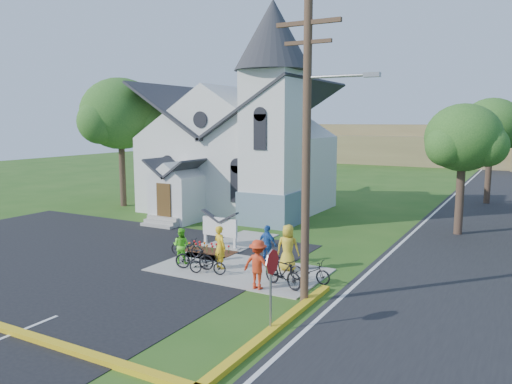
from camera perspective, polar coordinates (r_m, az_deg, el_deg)
The scene contains 23 objects.
ground at distance 21.25m, azimuth -6.16°, elevation -8.67°, with size 120.00×120.00×0.00m, color #275017.
parking_lot at distance 24.56m, azimuth -22.54°, elevation -6.92°, with size 20.00×16.00×0.02m, color black.
road at distance 32.21m, azimuth 25.36°, elevation -3.60°, with size 8.00×90.00×0.02m, color black.
sidewalk at distance 20.85m, azimuth -1.95°, elevation -8.88°, with size 7.00×4.00×0.05m, color #9D998E.
church at distance 33.82m, azimuth -1.67°, elevation 6.64°, with size 12.35×12.00×13.00m.
church_sign at distance 24.21m, azimuth -4.16°, elevation -4.05°, with size 2.20×0.40×1.70m.
flower_bed at distance 23.71m, azimuth -5.33°, elevation -6.78°, with size 2.60×1.10×0.07m, color #3B1B10.
utility_pole at distance 16.41m, azimuth 5.99°, elevation 5.57°, with size 3.45×0.28×10.00m.
stop_sign at distance 14.58m, azimuth 1.81°, elevation -9.21°, with size 0.11×0.76×2.48m.
tree_lot_corner at distance 37.04m, azimuth -15.25°, elevation 8.60°, with size 5.60×5.60×9.15m.
tree_road_near at distance 28.78m, azimuth 22.60°, elevation 5.69°, with size 4.00×4.00×7.05m.
tree_road_mid at distance 40.67m, azimuth 25.32°, elevation 6.88°, with size 4.40×4.40×7.80m.
distant_hills at distance 73.50m, azimuth 22.50°, elevation 4.44°, with size 61.00×10.00×5.60m.
cyclist_0 at distance 20.80m, azimuth -4.14°, elevation -6.30°, with size 0.66×0.43×1.80m, color yellow.
bike_0 at distance 22.90m, azimuth -7.95°, elevation -6.22°, with size 0.57×1.64×0.86m, color black.
cyclist_1 at distance 21.77m, azimuth -8.56°, elevation -6.07°, with size 0.74×0.58×1.53m, color #65E92B.
bike_1 at distance 20.85m, azimuth -7.06°, elevation -7.43°, with size 0.47×1.67×1.00m, color black.
cyclist_2 at distance 21.47m, azimuth 1.32°, elevation -6.00°, with size 0.98×0.41×1.66m, color #2258AD.
bike_2 at distance 20.21m, azimuth -5.56°, elevation -8.20°, with size 0.54×1.54×0.81m, color black.
cyclist_3 at distance 18.30m, azimuth 0.23°, elevation -8.27°, with size 1.18×0.68×1.82m, color red.
bike_3 at distance 18.58m, azimuth 3.09°, elevation -9.14°, with size 0.53×1.86×1.12m, color black.
cyclist_4 at distance 20.50m, azimuth 3.66°, elevation -6.35°, with size 0.93×0.61×1.91m, color gold.
bike_4 at distance 19.22m, azimuth 6.15°, elevation -8.96°, with size 0.59×1.69×0.89m, color black.
Camera 1 is at (11.79, -16.58, 6.13)m, focal length 35.00 mm.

